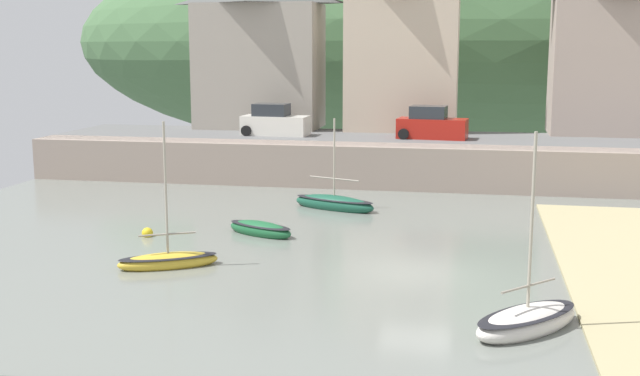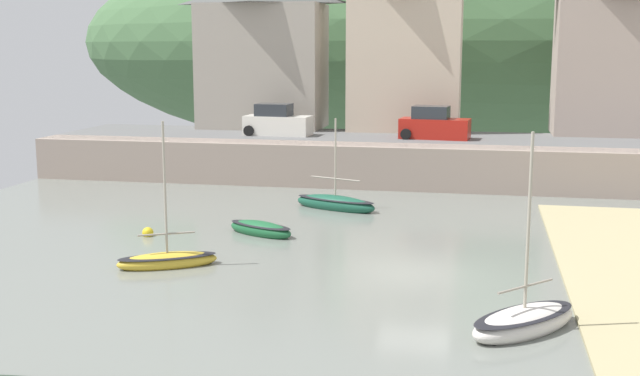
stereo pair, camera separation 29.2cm
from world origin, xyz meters
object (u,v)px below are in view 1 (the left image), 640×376
at_px(waterfront_building_left, 259,53).
at_px(mooring_buoy, 147,233).
at_px(waterfront_building_centre, 403,42).
at_px(motorboat_with_cabin, 168,260).
at_px(rowboat_small_beached, 260,229).
at_px(dinghy_open_wooden, 527,321).
at_px(sailboat_far_left, 334,203).
at_px(parked_car_near_slipway, 274,122).
at_px(parked_car_by_wall, 431,125).
at_px(waterfront_building_right, 618,45).

distance_m(waterfront_building_left, mooring_buoy, 23.09).
height_order(waterfront_building_centre, motorboat_with_cabin, waterfront_building_centre).
distance_m(waterfront_building_centre, rowboat_small_beached, 22.49).
bearing_deg(dinghy_open_wooden, sailboat_far_left, 70.24).
height_order(waterfront_building_left, waterfront_building_centre, waterfront_building_centre).
distance_m(waterfront_building_left, rowboat_small_beached, 22.58).
relative_size(waterfront_building_centre, rowboat_small_beached, 3.36).
relative_size(waterfront_building_centre, dinghy_open_wooden, 1.94).
xyz_separation_m(parked_car_near_slipway, parked_car_by_wall, (9.67, 0.00, 0.00)).
bearing_deg(motorboat_with_cabin, mooring_buoy, 93.30).
relative_size(waterfront_building_left, waterfront_building_right, 0.91).
height_order(waterfront_building_left, mooring_buoy, waterfront_building_left).
bearing_deg(sailboat_far_left, waterfront_building_centre, 103.67).
bearing_deg(waterfront_building_centre, waterfront_building_left, 180.00).
bearing_deg(sailboat_far_left, parked_car_by_wall, 89.23).
distance_m(dinghy_open_wooden, motorboat_with_cabin, 13.03).
relative_size(waterfront_building_centre, motorboat_with_cabin, 2.08).
height_order(dinghy_open_wooden, parked_car_by_wall, dinghy_open_wooden).
bearing_deg(motorboat_with_cabin, dinghy_open_wooden, -47.41).
xyz_separation_m(motorboat_with_cabin, mooring_buoy, (-2.61, 4.25, -0.11)).
height_order(waterfront_building_left, parked_car_by_wall, waterfront_building_left).
height_order(sailboat_far_left, mooring_buoy, sailboat_far_left).
bearing_deg(mooring_buoy, rowboat_small_beached, 15.07).
distance_m(waterfront_building_centre, waterfront_building_right, 13.29).
bearing_deg(dinghy_open_wooden, motorboat_with_cabin, 113.31).
relative_size(waterfront_building_right, mooring_buoy, 22.84).
distance_m(waterfront_building_left, waterfront_building_right, 22.89).
xyz_separation_m(waterfront_building_left, sailboat_far_left, (7.73, -14.80, -7.11)).
height_order(sailboat_far_left, parked_car_near_slipway, sailboat_far_left).
distance_m(sailboat_far_left, motorboat_with_cabin, 12.06).
xyz_separation_m(waterfront_building_centre, rowboat_small_beached, (-4.01, -20.66, -7.91)).
height_order(waterfront_building_centre, waterfront_building_right, waterfront_building_centre).
xyz_separation_m(waterfront_building_centre, sailboat_far_left, (-1.87, -14.80, -7.85)).
bearing_deg(sailboat_far_left, rowboat_small_beached, -89.17).
bearing_deg(mooring_buoy, sailboat_far_left, 46.66).
bearing_deg(sailboat_far_left, waterfront_building_left, 138.43).
bearing_deg(rowboat_small_beached, waterfront_building_right, 75.16).
bearing_deg(waterfront_building_left, motorboat_with_cabin, -82.05).
relative_size(rowboat_small_beached, parked_car_by_wall, 0.79).
height_order(waterfront_building_right, dinghy_open_wooden, waterfront_building_right).
bearing_deg(dinghy_open_wooden, waterfront_building_left, 70.13).
height_order(motorboat_with_cabin, parked_car_near_slipway, motorboat_with_cabin).
relative_size(motorboat_with_cabin, mooring_buoy, 11.44).
xyz_separation_m(rowboat_small_beached, mooring_buoy, (-4.55, -1.23, -0.09)).
distance_m(waterfront_building_left, motorboat_with_cabin, 27.35).
distance_m(waterfront_building_right, rowboat_small_beached, 28.02).
height_order(rowboat_small_beached, dinghy_open_wooden, dinghy_open_wooden).
relative_size(waterfront_building_right, dinghy_open_wooden, 1.86).
xyz_separation_m(motorboat_with_cabin, parked_car_by_wall, (8.16, 21.64, 2.95)).
relative_size(sailboat_far_left, motorboat_with_cabin, 0.86).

